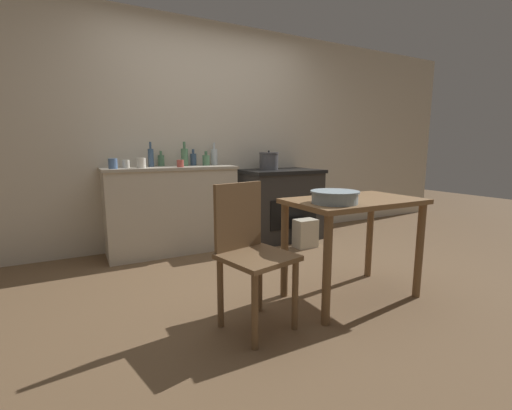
{
  "coord_description": "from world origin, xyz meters",
  "views": [
    {
      "loc": [
        -1.47,
        -2.34,
        1.12
      ],
      "look_at": [
        0.0,
        0.4,
        0.6
      ],
      "focal_mm": 24.0,
      "sensor_mm": 36.0,
      "label": 1
    }
  ],
  "objects_px": {
    "bottle_far_left": "(193,159)",
    "bottle_center_right": "(161,160)",
    "bottle_mid_left": "(185,157)",
    "bottle_center_left": "(151,157)",
    "bottle_center": "(214,156)",
    "chair": "(250,250)",
    "cup_right": "(141,163)",
    "cup_far_right": "(113,164)",
    "cup_mid_right": "(180,164)",
    "stock_pot": "(269,161)",
    "mixing_bowl_large": "(335,196)",
    "flour_sack": "(305,233)",
    "stove": "(279,204)",
    "cup_end_right": "(126,164)",
    "work_table": "(353,217)",
    "bottle_left": "(206,160)"
  },
  "relations": [
    {
      "from": "bottle_far_left",
      "to": "bottle_center_right",
      "type": "distance_m",
      "value": 0.36
    },
    {
      "from": "bottle_mid_left",
      "to": "bottle_center_right",
      "type": "xyz_separation_m",
      "value": [
        -0.24,
        0.1,
        -0.04
      ]
    },
    {
      "from": "bottle_center_left",
      "to": "bottle_center",
      "type": "distance_m",
      "value": 0.75
    },
    {
      "from": "chair",
      "to": "cup_right",
      "type": "relative_size",
      "value": 9.09
    },
    {
      "from": "bottle_far_left",
      "to": "cup_right",
      "type": "height_order",
      "value": "bottle_far_left"
    },
    {
      "from": "bottle_center_right",
      "to": "cup_far_right",
      "type": "xyz_separation_m",
      "value": [
        -0.52,
        -0.29,
        -0.01
      ]
    },
    {
      "from": "bottle_far_left",
      "to": "bottle_center",
      "type": "height_order",
      "value": "bottle_center"
    },
    {
      "from": "chair",
      "to": "cup_mid_right",
      "type": "xyz_separation_m",
      "value": [
        0.05,
        1.67,
        0.47
      ]
    },
    {
      "from": "bottle_mid_left",
      "to": "bottle_center_left",
      "type": "xyz_separation_m",
      "value": [
        -0.36,
        -0.0,
        -0.0
      ]
    },
    {
      "from": "cup_mid_right",
      "to": "bottle_far_left",
      "type": "bearing_deg",
      "value": 51.47
    },
    {
      "from": "cup_mid_right",
      "to": "cup_far_right",
      "type": "xyz_separation_m",
      "value": [
        -0.64,
        0.03,
        0.01
      ]
    },
    {
      "from": "cup_right",
      "to": "stock_pot",
      "type": "bearing_deg",
      "value": 3.31
    },
    {
      "from": "mixing_bowl_large",
      "to": "cup_far_right",
      "type": "bearing_deg",
      "value": 123.75
    },
    {
      "from": "stock_pot",
      "to": "bottle_far_left",
      "type": "xyz_separation_m",
      "value": [
        -0.89,
        0.18,
        0.03
      ]
    },
    {
      "from": "flour_sack",
      "to": "cup_mid_right",
      "type": "relative_size",
      "value": 4.28
    },
    {
      "from": "stove",
      "to": "cup_mid_right",
      "type": "height_order",
      "value": "cup_mid_right"
    },
    {
      "from": "stock_pot",
      "to": "bottle_far_left",
      "type": "distance_m",
      "value": 0.91
    },
    {
      "from": "bottle_center",
      "to": "cup_end_right",
      "type": "relative_size",
      "value": 3.22
    },
    {
      "from": "stove",
      "to": "work_table",
      "type": "bearing_deg",
      "value": -104.33
    },
    {
      "from": "bottle_mid_left",
      "to": "bottle_center",
      "type": "relative_size",
      "value": 1.02
    },
    {
      "from": "bottle_center",
      "to": "bottle_center_right",
      "type": "relative_size",
      "value": 1.56
    },
    {
      "from": "chair",
      "to": "flour_sack",
      "type": "bearing_deg",
      "value": 29.71
    },
    {
      "from": "bottle_far_left",
      "to": "bottle_left",
      "type": "bearing_deg",
      "value": -34.22
    },
    {
      "from": "flour_sack",
      "to": "mixing_bowl_large",
      "type": "height_order",
      "value": "mixing_bowl_large"
    },
    {
      "from": "stock_pot",
      "to": "cup_mid_right",
      "type": "distance_m",
      "value": 1.14
    },
    {
      "from": "cup_right",
      "to": "cup_end_right",
      "type": "relative_size",
      "value": 1.24
    },
    {
      "from": "cup_right",
      "to": "chair",
      "type": "bearing_deg",
      "value": -78.82
    },
    {
      "from": "bottle_left",
      "to": "cup_mid_right",
      "type": "distance_m",
      "value": 0.42
    },
    {
      "from": "stove",
      "to": "mixing_bowl_large",
      "type": "height_order",
      "value": "stove"
    },
    {
      "from": "stove",
      "to": "bottle_center_right",
      "type": "bearing_deg",
      "value": 169.54
    },
    {
      "from": "stock_pot",
      "to": "bottle_far_left",
      "type": "bearing_deg",
      "value": 168.79
    },
    {
      "from": "stove",
      "to": "bottle_far_left",
      "type": "bearing_deg",
      "value": 167.32
    },
    {
      "from": "flour_sack",
      "to": "cup_mid_right",
      "type": "bearing_deg",
      "value": 161.87
    },
    {
      "from": "bottle_center",
      "to": "cup_end_right",
      "type": "xyz_separation_m",
      "value": [
        -1.01,
        -0.21,
        -0.06
      ]
    },
    {
      "from": "bottle_center_left",
      "to": "cup_right",
      "type": "bearing_deg",
      "value": -125.44
    },
    {
      "from": "chair",
      "to": "cup_mid_right",
      "type": "relative_size",
      "value": 12.03
    },
    {
      "from": "mixing_bowl_large",
      "to": "bottle_center",
      "type": "bearing_deg",
      "value": 91.52
    },
    {
      "from": "chair",
      "to": "bottle_center_left",
      "type": "bearing_deg",
      "value": 83.17
    },
    {
      "from": "stove",
      "to": "cup_end_right",
      "type": "height_order",
      "value": "cup_end_right"
    },
    {
      "from": "flour_sack",
      "to": "cup_end_right",
      "type": "bearing_deg",
      "value": 163.89
    },
    {
      "from": "stove",
      "to": "bottle_center",
      "type": "xyz_separation_m",
      "value": [
        -0.76,
        0.24,
        0.59
      ]
    },
    {
      "from": "chair",
      "to": "bottle_center_right",
      "type": "distance_m",
      "value": 2.05
    },
    {
      "from": "flour_sack",
      "to": "bottle_far_left",
      "type": "xyz_separation_m",
      "value": [
        -1.06,
        0.72,
        0.84
      ]
    },
    {
      "from": "flour_sack",
      "to": "stock_pot",
      "type": "relative_size",
      "value": 1.34
    },
    {
      "from": "stove",
      "to": "bottle_mid_left",
      "type": "xyz_separation_m",
      "value": [
        -1.14,
        0.16,
        0.6
      ]
    },
    {
      "from": "stove",
      "to": "cup_mid_right",
      "type": "relative_size",
      "value": 12.63
    },
    {
      "from": "bottle_left",
      "to": "cup_right",
      "type": "relative_size",
      "value": 1.62
    },
    {
      "from": "cup_mid_right",
      "to": "cup_end_right",
      "type": "bearing_deg",
      "value": 169.15
    },
    {
      "from": "bottle_left",
      "to": "cup_mid_right",
      "type": "xyz_separation_m",
      "value": [
        -0.36,
        -0.21,
        -0.02
      ]
    },
    {
      "from": "chair",
      "to": "bottle_center",
      "type": "bearing_deg",
      "value": 61.71
    }
  ]
}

